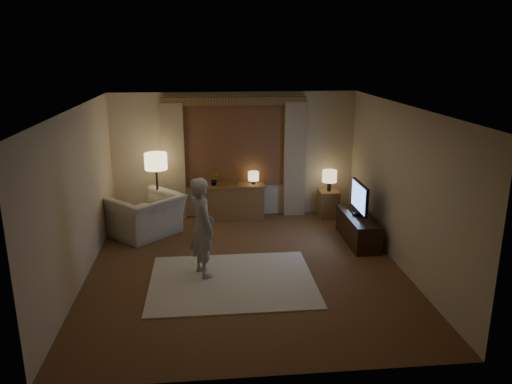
{
  "coord_description": "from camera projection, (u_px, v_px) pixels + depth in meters",
  "views": [
    {
      "loc": [
        -0.59,
        -7.37,
        3.44
      ],
      "look_at": [
        0.23,
        0.6,
        1.12
      ],
      "focal_mm": 35.0,
      "sensor_mm": 36.0,
      "label": 1
    }
  ],
  "objects": [
    {
      "name": "floor_lamp",
      "position": [
        156.0,
        165.0,
        9.64
      ],
      "size": [
        0.44,
        0.44,
        1.49
      ],
      "color": "black",
      "rests_on": "floor"
    },
    {
      "name": "armchair",
      "position": [
        146.0,
        216.0,
        9.42
      ],
      "size": [
        1.6,
        1.6,
        0.78
      ],
      "primitive_type": "imported",
      "rotation": [
        0.0,
        0.0,
        -2.37
      ],
      "color": "beige",
      "rests_on": "floor"
    },
    {
      "name": "person",
      "position": [
        202.0,
        227.0,
        7.62
      ],
      "size": [
        0.57,
        0.67,
        1.57
      ],
      "primitive_type": "imported",
      "rotation": [
        0.0,
        0.0,
        1.96
      ],
      "color": "#AEA7A1",
      "rests_on": "rug"
    },
    {
      "name": "table_lamp_side",
      "position": [
        330.0,
        177.0,
        10.35
      ],
      "size": [
        0.3,
        0.3,
        0.44
      ],
      "color": "black",
      "rests_on": "side_table"
    },
    {
      "name": "room",
      "position": [
        243.0,
        182.0,
        8.16
      ],
      "size": [
        5.04,
        5.54,
        2.64
      ],
      "color": "brown",
      "rests_on": "ground"
    },
    {
      "name": "table_lamp_sideboard",
      "position": [
        254.0,
        177.0,
        10.23
      ],
      "size": [
        0.22,
        0.22,
        0.3
      ],
      "color": "black",
      "rests_on": "sideboard"
    },
    {
      "name": "rug",
      "position": [
        232.0,
        281.0,
        7.63
      ],
      "size": [
        2.5,
        2.0,
        0.02
      ],
      "primitive_type": "cube",
      "color": "beige",
      "rests_on": "floor"
    },
    {
      "name": "plant",
      "position": [
        215.0,
        180.0,
        10.17
      ],
      "size": [
        0.17,
        0.13,
        0.3
      ],
      "primitive_type": "imported",
      "color": "#999999",
      "rests_on": "sideboard"
    },
    {
      "name": "sideboard",
      "position": [
        234.0,
        203.0,
        10.34
      ],
      "size": [
        1.2,
        0.4,
        0.7
      ],
      "primitive_type": "cube",
      "color": "brown",
      "rests_on": "floor"
    },
    {
      "name": "tv",
      "position": [
        360.0,
        198.0,
        8.98
      ],
      "size": [
        0.21,
        0.86,
        0.62
      ],
      "color": "black",
      "rests_on": "tv_stand"
    },
    {
      "name": "side_table",
      "position": [
        328.0,
        204.0,
        10.51
      ],
      "size": [
        0.4,
        0.4,
        0.56
      ],
      "primitive_type": "cube",
      "color": "brown",
      "rests_on": "floor"
    },
    {
      "name": "picture_frame",
      "position": [
        234.0,
        182.0,
        10.22
      ],
      "size": [
        0.16,
        0.02,
        0.2
      ],
      "primitive_type": "cube",
      "color": "brown",
      "rests_on": "sideboard"
    },
    {
      "name": "tv_stand",
      "position": [
        358.0,
        229.0,
        9.15
      ],
      "size": [
        0.45,
        1.4,
        0.5
      ],
      "primitive_type": "cube",
      "color": "black",
      "rests_on": "floor"
    }
  ]
}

